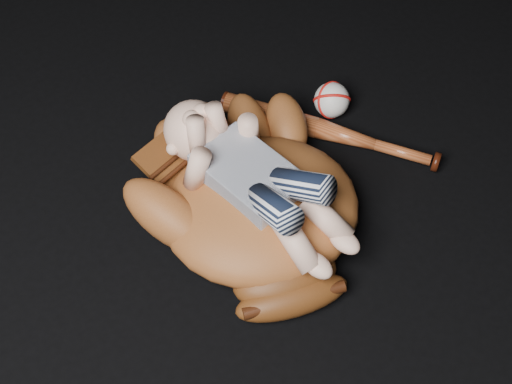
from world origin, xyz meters
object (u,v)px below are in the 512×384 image
baseball_bat (329,131)px  baseball (332,100)px  baseball_glove (261,202)px  newborn_baby (262,181)px

baseball_bat → baseball: 0.07m
baseball_bat → baseball: bearing=45.1°
baseball → baseball_glove: bearing=-155.1°
baseball_glove → baseball: (0.29, 0.13, -0.04)m
newborn_baby → baseball_glove: bearing=82.1°
baseball_glove → newborn_baby: newborn_baby is taller
baseball → newborn_baby: bearing=-154.7°
baseball_glove → newborn_baby: size_ratio=1.21×
baseball_glove → newborn_baby: (-0.00, -0.00, 0.06)m
newborn_baby → baseball: newborn_baby is taller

